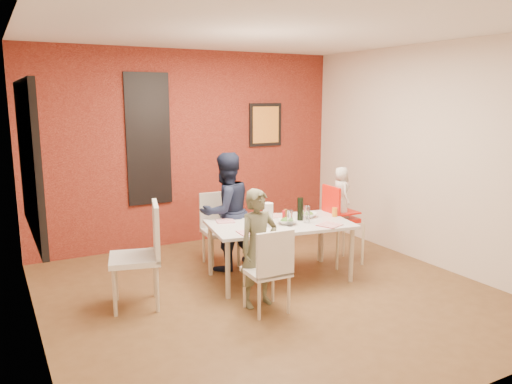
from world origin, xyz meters
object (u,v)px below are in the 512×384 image
child_near (258,248)px  chair_far (218,224)px  dining_table (280,228)px  chair_near (270,267)px  paper_towel_roll (268,215)px  high_chair (338,217)px  wine_bottle (300,209)px  toddler (341,193)px  chair_left (144,249)px  child_far (226,212)px

child_near → chair_far: bearing=76.2°
dining_table → chair_near: 0.97m
paper_towel_roll → chair_near: bearing=-118.3°
child_near → paper_towel_roll: 0.63m
dining_table → high_chair: 0.92m
wine_bottle → toddler: bearing=9.7°
dining_table → paper_towel_roll: 0.28m
paper_towel_roll → high_chair: bearing=8.8°
high_chair → child_near: 1.62m
chair_left → child_far: child_far is taller
high_chair → child_far: (-1.30, 0.50, 0.11)m
toddler → wine_bottle: size_ratio=2.38×
chair_far → child_near: (-0.19, -1.38, 0.10)m
chair_near → toddler: 1.80m
child_far → chair_near: bearing=71.6°
dining_table → chair_near: size_ratio=2.03×
chair_near → high_chair: (1.49, 0.88, 0.13)m
chair_far → chair_left: bearing=-139.7°
chair_left → wine_bottle: chair_left is taller
chair_near → paper_towel_roll: size_ratio=3.24×
child_near → wine_bottle: child_near is taller
high_chair → wine_bottle: 0.68m
dining_table → chair_left: 1.57m
chair_near → paper_towel_roll: 0.86m
paper_towel_roll → chair_far: bearing=101.7°
chair_near → toddler: bearing=-148.3°
chair_left → child_near: bearing=76.4°
chair_near → child_far: 1.41m
child_near → chair_left: bearing=146.0°
high_chair → chair_far: bearing=61.3°
child_far → wine_bottle: bearing=126.1°
chair_left → high_chair: size_ratio=1.05×
chair_far → toddler: bearing=-24.6°
dining_table → child_near: (-0.57, -0.54, -0.01)m
toddler → wine_bottle: bearing=113.2°
child_far → chair_far: bearing=-102.3°
chair_near → paper_towel_roll: (0.38, 0.70, 0.32)m
high_chair → paper_towel_roll: bearing=99.8°
chair_near → child_far: child_far is taller
child_near → toddler: 1.67m
dining_table → chair_near: (-0.57, -0.77, -0.13)m
chair_far → child_near: size_ratio=0.75×
chair_left → toddler: 2.53m
toddler → chair_far: bearing=74.3°
chair_left → wine_bottle: bearing=104.3°
high_chair → chair_left: bearing=93.6°
wine_bottle → dining_table: bearing=177.6°
chair_near → toddler: size_ratio=1.33×
chair_left → child_near: size_ratio=0.88×
wine_bottle → chair_left: bearing=179.8°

